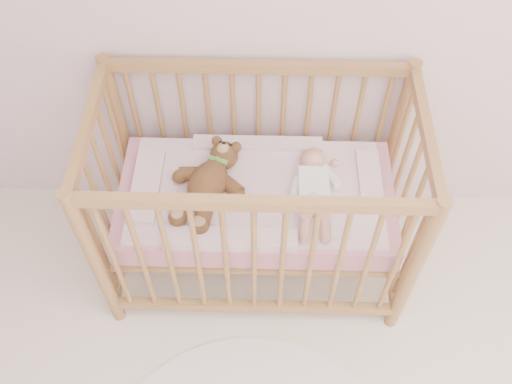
# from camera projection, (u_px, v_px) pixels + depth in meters

# --- Properties ---
(crib) EXTENTS (1.36, 0.76, 1.00)m
(crib) POSITION_uv_depth(u_px,v_px,m) (256.00, 199.00, 2.55)
(crib) COLOR #9E6E43
(crib) RESTS_ON floor
(mattress) EXTENTS (1.22, 0.62, 0.13)m
(mattress) POSITION_uv_depth(u_px,v_px,m) (256.00, 201.00, 2.56)
(mattress) COLOR pink
(mattress) RESTS_ON crib
(blanket) EXTENTS (1.10, 0.58, 0.06)m
(blanket) POSITION_uv_depth(u_px,v_px,m) (256.00, 191.00, 2.50)
(blanket) COLOR pink
(blanket) RESTS_ON mattress
(baby) EXTENTS (0.24, 0.50, 0.12)m
(baby) POSITION_uv_depth(u_px,v_px,m) (314.00, 185.00, 2.42)
(baby) COLOR white
(baby) RESTS_ON blanket
(teddy_bear) EXTENTS (0.50, 0.59, 0.14)m
(teddy_bear) POSITION_uv_depth(u_px,v_px,m) (208.00, 182.00, 2.42)
(teddy_bear) COLOR brown
(teddy_bear) RESTS_ON blanket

